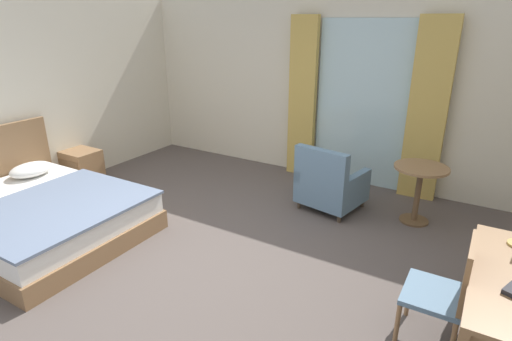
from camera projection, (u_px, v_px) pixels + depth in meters
ground at (201, 263)px, 4.29m from camera, size 6.81×6.58×0.10m
wall_back at (320, 89)px, 6.22m from camera, size 6.41×0.12×2.70m
wall_left at (6, 101)px, 5.32m from camera, size 0.12×6.18×2.70m
balcony_glass_door at (362, 105)px, 5.88m from camera, size 1.37×0.02×2.38m
curtain_panel_left at (302, 99)px, 6.23m from camera, size 0.42×0.10×2.43m
curtain_panel_right at (427, 112)px, 5.35m from camera, size 0.49×0.10×2.43m
bed at (37, 214)px, 4.69m from camera, size 2.26×1.82×1.10m
nightstand at (82, 167)px, 6.15m from camera, size 0.51×0.44×0.52m
desk_chair at (447, 288)px, 2.99m from camera, size 0.42×0.48×0.93m
armchair_by_window at (330, 185)px, 5.29m from camera, size 0.85×0.84×0.88m
round_cafe_table at (419, 182)px, 4.89m from camera, size 0.63×0.63×0.72m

